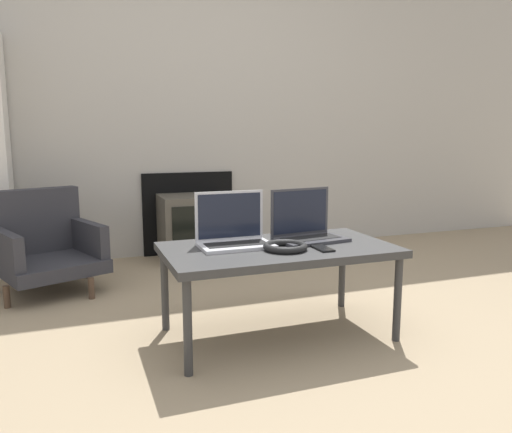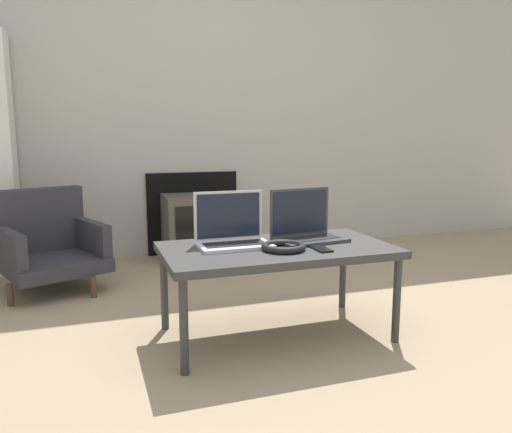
# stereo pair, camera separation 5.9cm
# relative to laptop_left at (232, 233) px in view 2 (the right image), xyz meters

# --- Properties ---
(ground_plane) EXTENTS (14.00, 14.00, 0.00)m
(ground_plane) POSITION_rel_laptop_left_xyz_m (0.19, -0.44, -0.49)
(ground_plane) COLOR #998466
(wall_back) EXTENTS (7.00, 0.08, 2.60)m
(wall_back) POSITION_rel_laptop_left_xyz_m (0.19, 1.75, 0.79)
(wall_back) COLOR #ADA89E
(wall_back) RESTS_ON ground_plane
(table) EXTENTS (1.06, 0.58, 0.43)m
(table) POSITION_rel_laptop_left_xyz_m (0.19, -0.09, -0.10)
(table) COLOR #333333
(table) RESTS_ON ground_plane
(laptop_left) EXTENTS (0.34, 0.21, 0.25)m
(laptop_left) POSITION_rel_laptop_left_xyz_m (0.00, 0.00, 0.00)
(laptop_left) COLOR silver
(laptop_left) RESTS_ON table
(laptop_right) EXTENTS (0.36, 0.25, 0.25)m
(laptop_right) POSITION_rel_laptop_left_xyz_m (0.38, -0.00, 0.00)
(laptop_right) COLOR #38383D
(laptop_right) RESTS_ON table
(headphones) EXTENTS (0.20, 0.20, 0.03)m
(headphones) POSITION_rel_laptop_left_xyz_m (0.19, -0.17, -0.04)
(headphones) COLOR black
(headphones) RESTS_ON table
(phone) EXTENTS (0.06, 0.15, 0.01)m
(phone) POSITION_rel_laptop_left_xyz_m (0.35, -0.21, -0.06)
(phone) COLOR black
(phone) RESTS_ON table
(tv) EXTENTS (0.52, 0.41, 0.49)m
(tv) POSITION_rel_laptop_left_xyz_m (0.17, 1.50, -0.25)
(tv) COLOR #4C473D
(tv) RESTS_ON ground_plane
(armchair) EXTENTS (0.71, 0.72, 0.61)m
(armchair) POSITION_rel_laptop_left_xyz_m (-0.88, 1.09, -0.21)
(armchair) COLOR #2D2D33
(armchair) RESTS_ON ground_plane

